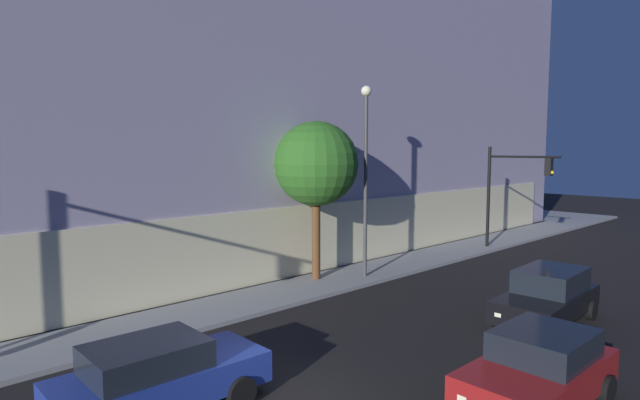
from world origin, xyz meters
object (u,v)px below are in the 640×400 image
Objects in this scene: traffic_light_far_corner at (511,182)px; sidewalk_tree at (316,164)px; street_lamp_sidewalk at (366,158)px; car_red at (539,369)px; car_black at (547,296)px; car_blue at (158,376)px; modern_building at (248,79)px.

traffic_light_far_corner is 12.37m from sidewalk_tree.
street_lamp_sidewalk is at bearing -31.70° from sidewalk_tree.
car_black is at bearing 21.20° from car_red.
traffic_light_far_corner reaches higher than car_black.
traffic_light_far_corner is at bearing 8.25° from car_blue.
traffic_light_far_corner is 1.24× the size of car_blue.
sidewalk_tree is (-12.06, 2.54, 1.14)m from traffic_light_far_corner.
car_black is (11.81, -3.19, 0.04)m from car_blue.
modern_building is 7.04× the size of traffic_light_far_corner.
car_black is (-3.52, -20.85, -9.14)m from modern_building.
car_red is (6.09, -5.40, 0.00)m from car_blue.
street_lamp_sidewalk is at bearing 172.13° from traffic_light_far_corner.
traffic_light_far_corner is at bearing 31.91° from car_black.
traffic_light_far_corner is 0.85× the size of sidewalk_tree.
car_blue is (-22.06, -3.20, -2.98)m from traffic_light_far_corner.
street_lamp_sidewalk reaches higher than car_red.
car_black is at bearing -99.58° from modern_building.
sidewalk_tree reaches higher than car_red.
street_lamp_sidewalk is at bearing 89.91° from car_black.
car_black is (1.80, -8.92, -4.08)m from sidewalk_tree.
car_blue is 8.14m from car_red.
modern_building is 9.55× the size of car_red.
traffic_light_far_corner is at bearing -65.05° from modern_building.
car_black reaches higher than car_blue.
sidewalk_tree is 12.24m from car_blue.
traffic_light_far_corner is 22.49m from car_blue.
modern_building is 4.86× the size of street_lamp_sidewalk.
car_blue is at bearing -150.18° from sidewalk_tree.
traffic_light_far_corner is 18.38m from car_red.
modern_building is 8.52× the size of car_black.
traffic_light_far_corner is at bearing 28.30° from car_red.
car_red is at bearing -109.36° from sidewalk_tree.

